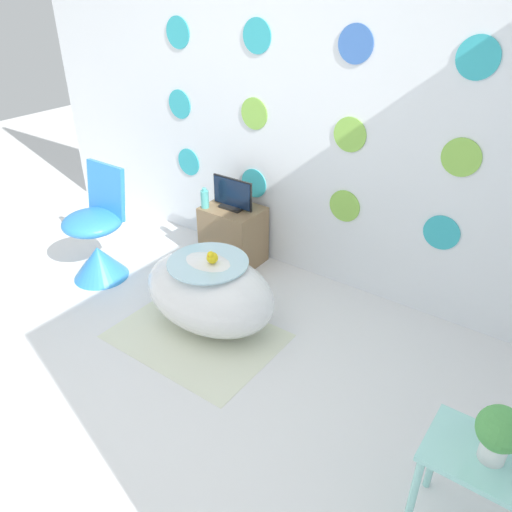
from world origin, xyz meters
TOP-DOWN VIEW (x-y plane):
  - ground_plane at (0.00, 0.00)m, footprint 12.00×12.00m
  - wall_back_dotted at (-0.00, 2.09)m, footprint 5.18×0.05m
  - rug at (-0.04, 0.96)m, footprint 1.03×0.76m
  - bathtub at (-0.06, 1.13)m, footprint 0.93×0.63m
  - rubber_duck at (-0.01, 1.12)m, footprint 0.07×0.08m
  - chair at (-1.12, 1.09)m, footprint 0.43×0.43m
  - tv_cabinet at (-0.45, 1.87)m, footprint 0.44×0.34m
  - tv at (-0.45, 1.87)m, footprint 0.36×0.12m
  - vase at (-0.62, 1.75)m, footprint 0.06×0.06m
  - side_table at (1.73, 0.65)m, footprint 0.46×0.32m
  - potted_plant_left at (1.73, 0.65)m, footprint 0.17×0.17m

SIDE VIEW (x-z plane):
  - ground_plane at x=0.00m, z-range 0.00..0.00m
  - rug at x=-0.04m, z-range 0.00..0.01m
  - tv_cabinet at x=-0.45m, z-range 0.00..0.46m
  - bathtub at x=-0.06m, z-range 0.00..0.49m
  - chair at x=-1.12m, z-range -0.14..0.71m
  - side_table at x=1.73m, z-range 0.15..0.63m
  - rubber_duck at x=-0.01m, z-range 0.48..0.57m
  - vase at x=-0.62m, z-range 0.46..0.61m
  - tv at x=-0.45m, z-range 0.45..0.69m
  - potted_plant_left at x=1.73m, z-range 0.50..0.74m
  - wall_back_dotted at x=0.00m, z-range 0.00..2.60m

